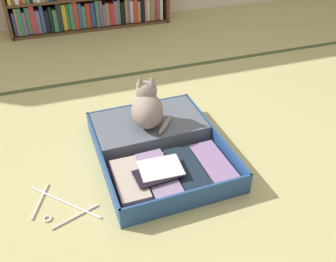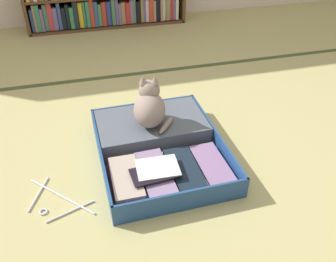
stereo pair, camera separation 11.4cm
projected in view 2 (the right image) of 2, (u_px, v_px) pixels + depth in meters
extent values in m
plane|color=tan|center=(170.00, 159.00, 2.00)|extent=(10.00, 10.00, 0.00)
cube|color=#3E4E2B|center=(134.00, 74.00, 2.84)|extent=(4.80, 0.05, 0.00)
cube|color=brown|center=(109.00, 24.00, 3.73)|extent=(1.54, 0.30, 0.02)
cube|color=navy|center=(33.00, 17.00, 3.51)|extent=(0.03, 0.25, 0.21)
cube|color=#8F7558|center=(35.00, 15.00, 3.49)|extent=(0.02, 0.25, 0.25)
cube|color=#357C5B|center=(38.00, 15.00, 3.50)|extent=(0.04, 0.25, 0.25)
cube|color=#7F5A96|center=(43.00, 17.00, 3.52)|extent=(0.03, 0.25, 0.21)
cube|color=#427A5C|center=(46.00, 14.00, 3.53)|extent=(0.04, 0.25, 0.25)
cube|color=#C2393F|center=(50.00, 13.00, 3.53)|extent=(0.04, 0.25, 0.26)
cube|color=slate|center=(55.00, 16.00, 3.55)|extent=(0.04, 0.25, 0.21)
cube|color=#375192|center=(59.00, 13.00, 3.55)|extent=(0.03, 0.25, 0.26)
cube|color=black|center=(63.00, 15.00, 3.57)|extent=(0.04, 0.25, 0.20)
cube|color=black|center=(67.00, 13.00, 3.57)|extent=(0.03, 0.25, 0.23)
cube|color=#377E52|center=(71.00, 15.00, 3.58)|extent=(0.04, 0.25, 0.20)
cube|color=#1C272C|center=(75.00, 12.00, 3.57)|extent=(0.04, 0.25, 0.26)
cube|color=gold|center=(80.00, 12.00, 3.60)|extent=(0.04, 0.25, 0.24)
cube|color=#387D5B|center=(83.00, 11.00, 3.61)|extent=(0.02, 0.25, 0.24)
cube|color=#3A8260|center=(87.00, 11.00, 3.60)|extent=(0.03, 0.25, 0.25)
cube|color=#BF3727|center=(91.00, 10.00, 3.61)|extent=(0.04, 0.25, 0.26)
cube|color=#355086|center=(95.00, 11.00, 3.62)|extent=(0.04, 0.25, 0.24)
cube|color=#48875E|center=(99.00, 12.00, 3.65)|extent=(0.03, 0.25, 0.21)
cube|color=#B23527|center=(103.00, 11.00, 3.64)|extent=(0.04, 0.25, 0.23)
cube|color=#2E408B|center=(107.00, 10.00, 3.66)|extent=(0.04, 0.25, 0.23)
cube|color=#467656|center=(112.00, 9.00, 3.65)|extent=(0.04, 0.25, 0.25)
cube|color=slate|center=(115.00, 9.00, 3.66)|extent=(0.03, 0.25, 0.25)
cube|color=slate|center=(118.00, 11.00, 3.68)|extent=(0.02, 0.25, 0.20)
cube|color=#96784D|center=(121.00, 10.00, 3.69)|extent=(0.04, 0.25, 0.21)
cube|color=red|center=(126.00, 10.00, 3.70)|extent=(0.04, 0.25, 0.21)
cube|color=slate|center=(130.00, 8.00, 3.70)|extent=(0.04, 0.25, 0.23)
cube|color=#477456|center=(133.00, 8.00, 3.71)|extent=(0.02, 0.25, 0.24)
cube|color=black|center=(136.00, 9.00, 3.72)|extent=(0.04, 0.25, 0.21)
cube|color=#9C854A|center=(140.00, 7.00, 3.73)|extent=(0.03, 0.25, 0.23)
cube|color=slate|center=(142.00, 6.00, 3.72)|extent=(0.02, 0.25, 0.26)
cube|color=silver|center=(145.00, 8.00, 3.74)|extent=(0.03, 0.25, 0.22)
cube|color=#BD3C2E|center=(149.00, 8.00, 3.74)|extent=(0.04, 0.25, 0.22)
cube|color=#9E8155|center=(152.00, 8.00, 3.75)|extent=(0.03, 0.25, 0.21)
cube|color=black|center=(156.00, 6.00, 3.76)|extent=(0.04, 0.25, 0.23)
cube|color=#9F7761|center=(159.00, 7.00, 3.76)|extent=(0.02, 0.25, 0.21)
cube|color=silver|center=(161.00, 5.00, 3.77)|extent=(0.03, 0.25, 0.25)
cube|color=olive|center=(165.00, 4.00, 3.77)|extent=(0.04, 0.25, 0.26)
cube|color=#B82D2F|center=(169.00, 6.00, 3.79)|extent=(0.02, 0.25, 0.22)
cube|color=slate|center=(171.00, 6.00, 3.81)|extent=(0.02, 0.25, 0.21)
cube|color=silver|center=(174.00, 6.00, 3.80)|extent=(0.03, 0.25, 0.21)
cube|color=navy|center=(171.00, 181.00, 1.85)|extent=(0.66, 0.42, 0.01)
cube|color=navy|center=(183.00, 201.00, 1.66)|extent=(0.65, 0.02, 0.12)
cube|color=navy|center=(107.00, 185.00, 1.75)|extent=(0.02, 0.41, 0.12)
cube|color=navy|center=(230.00, 162.00, 1.89)|extent=(0.02, 0.41, 0.12)
cube|color=#4D4C53|center=(171.00, 180.00, 1.85)|extent=(0.64, 0.40, 0.01)
cube|color=navy|center=(152.00, 135.00, 2.17)|extent=(0.66, 0.42, 0.01)
cube|color=navy|center=(144.00, 111.00, 2.29)|extent=(0.65, 0.02, 0.12)
cube|color=navy|center=(97.00, 137.00, 2.07)|extent=(0.02, 0.41, 0.12)
cube|color=navy|center=(203.00, 120.00, 2.21)|extent=(0.02, 0.41, 0.12)
cube|color=#4D4C53|center=(152.00, 134.00, 2.16)|extent=(0.64, 0.40, 0.01)
cylinder|color=black|center=(160.00, 155.00, 2.00)|extent=(0.63, 0.03, 0.02)
cube|color=gray|center=(128.00, 185.00, 1.79)|extent=(0.15, 0.35, 0.02)
cube|color=#786F5C|center=(126.00, 185.00, 1.77)|extent=(0.14, 0.29, 0.02)
cube|color=#301632|center=(125.00, 182.00, 1.76)|extent=(0.14, 0.34, 0.02)
cube|color=#AF9D90|center=(126.00, 177.00, 1.76)|extent=(0.14, 0.31, 0.02)
cube|color=#AAA191|center=(155.00, 181.00, 1.82)|extent=(0.16, 0.31, 0.01)
cube|color=gray|center=(156.00, 178.00, 1.82)|extent=(0.15, 0.34, 0.02)
cube|color=#384E73|center=(156.00, 177.00, 1.79)|extent=(0.14, 0.32, 0.01)
cube|color=gray|center=(155.00, 173.00, 1.79)|extent=(0.15, 0.35, 0.02)
cube|color=tan|center=(185.00, 175.00, 1.86)|extent=(0.15, 0.31, 0.02)
cube|color=silver|center=(185.00, 171.00, 1.85)|extent=(0.16, 0.36, 0.02)
cube|color=#172230|center=(185.00, 169.00, 1.83)|extent=(0.14, 0.34, 0.02)
cube|color=#716759|center=(212.00, 171.00, 1.88)|extent=(0.14, 0.29, 0.01)
cube|color=navy|center=(214.00, 168.00, 1.88)|extent=(0.16, 0.34, 0.02)
cube|color=gray|center=(213.00, 165.00, 1.86)|extent=(0.15, 0.35, 0.02)
cube|color=white|center=(158.00, 167.00, 1.78)|extent=(0.22, 0.17, 0.01)
cube|color=black|center=(155.00, 173.00, 1.76)|extent=(0.25, 0.15, 0.01)
cube|color=#525A66|center=(151.00, 127.00, 2.13)|extent=(0.63, 0.39, 0.11)
torus|color=white|center=(136.00, 125.00, 2.07)|extent=(0.11, 0.11, 0.01)
cylinder|color=black|center=(116.00, 116.00, 2.24)|extent=(0.02, 0.02, 0.11)
cylinder|color=black|center=(172.00, 107.00, 2.32)|extent=(0.02, 0.02, 0.11)
cube|color=white|center=(211.00, 193.00, 1.70)|extent=(0.04, 0.00, 0.02)
cube|color=white|center=(139.00, 212.00, 1.64)|extent=(0.04, 0.00, 0.02)
ellipsoid|color=gray|center=(150.00, 110.00, 2.01)|extent=(0.23, 0.27, 0.19)
ellipsoid|color=gray|center=(150.00, 110.00, 2.09)|extent=(0.14, 0.11, 0.10)
sphere|color=gray|center=(149.00, 90.00, 2.00)|extent=(0.12, 0.12, 0.12)
cone|color=gray|center=(155.00, 79.00, 1.96)|extent=(0.05, 0.05, 0.05)
cone|color=gray|center=(143.00, 80.00, 1.96)|extent=(0.05, 0.05, 0.05)
sphere|color=yellow|center=(153.00, 85.00, 2.04)|extent=(0.02, 0.02, 0.02)
sphere|color=yellow|center=(146.00, 85.00, 2.04)|extent=(0.02, 0.02, 0.02)
ellipsoid|color=gray|center=(166.00, 125.00, 2.03)|extent=(0.13, 0.16, 0.03)
cylinder|color=silver|center=(62.00, 196.00, 1.77)|extent=(0.30, 0.32, 0.01)
cylinder|color=silver|center=(71.00, 211.00, 1.69)|extent=(0.22, 0.09, 0.01)
cylinder|color=silver|center=(39.00, 194.00, 1.78)|extent=(0.10, 0.22, 0.01)
torus|color=silver|center=(43.00, 212.00, 1.69)|extent=(0.06, 0.06, 0.01)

